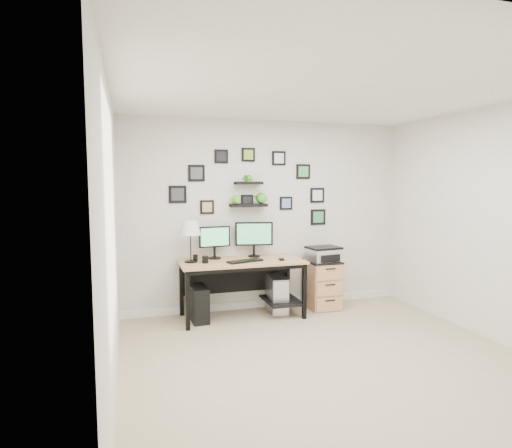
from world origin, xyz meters
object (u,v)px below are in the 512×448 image
object	(u,v)px
printer	(324,254)
pc_tower_grey	(277,294)
monitor_left	(215,240)
desk	(244,269)
file_cabinet	(322,284)
mug	(205,259)
table_lamp	(190,229)
pc_tower_black	(199,304)
monitor_right	(254,236)

from	to	relation	value
printer	pc_tower_grey	bearing A→B (deg)	179.07
monitor_left	desk	bearing A→B (deg)	-29.22
pc_tower_grey	file_cabinet	distance (m)	0.68
desk	mug	bearing A→B (deg)	-172.48
monitor_left	printer	distance (m)	1.53
table_lamp	pc_tower_black	distance (m)	0.96
mug	pc_tower_grey	size ratio (longest dim) A/B	0.18
table_lamp	pc_tower_grey	size ratio (longest dim) A/B	1.03
monitor_left	pc_tower_black	world-z (taller)	monitor_left
table_lamp	file_cabinet	size ratio (longest dim) A/B	0.79
mug	table_lamp	bearing A→B (deg)	145.47
desk	file_cabinet	size ratio (longest dim) A/B	2.39
monitor_left	printer	xyz separation A→B (m)	(1.51, -0.16, -0.23)
desk	file_cabinet	xyz separation A→B (m)	(1.15, 0.06, -0.29)
pc_tower_black	pc_tower_grey	world-z (taller)	pc_tower_grey
monitor_left	table_lamp	xyz separation A→B (m)	(-0.34, -0.15, 0.17)
table_lamp	pc_tower_black	size ratio (longest dim) A/B	1.20
file_cabinet	desk	bearing A→B (deg)	-177.10
table_lamp	printer	distance (m)	1.89
monitor_left	monitor_right	xyz separation A→B (m)	(0.54, -0.01, 0.03)
pc_tower_black	printer	size ratio (longest dim) A/B	0.94
monitor_left	file_cabinet	bearing A→B (deg)	-5.20
table_lamp	pc_tower_black	bearing A→B (deg)	-37.95
monitor_right	pc_tower_black	size ratio (longest dim) A/B	1.15
mug	pc_tower_black	xyz separation A→B (m)	(-0.08, 0.05, -0.57)
monitor_left	pc_tower_grey	distance (m)	1.13
table_lamp	pc_tower_grey	world-z (taller)	table_lamp
monitor_left	mug	size ratio (longest dim) A/B	4.75
monitor_right	mug	xyz separation A→B (m)	(-0.72, -0.26, -0.24)
monitor_left	monitor_right	world-z (taller)	monitor_right
monitor_right	monitor_left	bearing A→B (deg)	179.43
table_lamp	printer	world-z (taller)	table_lamp
table_lamp	mug	bearing A→B (deg)	-34.53
mug	pc_tower_grey	world-z (taller)	mug
pc_tower_grey	desk	bearing A→B (deg)	-174.58
printer	desk	bearing A→B (deg)	-178.32
monitor_left	printer	world-z (taller)	monitor_left
desk	monitor_right	world-z (taller)	monitor_right
file_cabinet	monitor_right	bearing A→B (deg)	172.19
pc_tower_grey	mug	bearing A→B (deg)	-173.47
desk	printer	bearing A→B (deg)	1.68
monitor_right	mug	world-z (taller)	monitor_right
monitor_right	pc_tower_black	bearing A→B (deg)	-165.39
mug	printer	world-z (taller)	printer
monitor_right	table_lamp	world-z (taller)	table_lamp
pc_tower_black	file_cabinet	bearing A→B (deg)	-0.02
pc_tower_black	printer	bearing A→B (deg)	-0.82
mug	pc_tower_black	bearing A→B (deg)	149.10
mug	desk	bearing A→B (deg)	7.52
monitor_left	mug	xyz separation A→B (m)	(-0.17, -0.26, -0.21)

